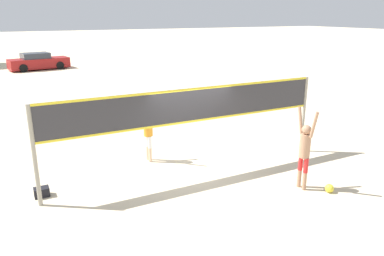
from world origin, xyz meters
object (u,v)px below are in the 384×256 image
Objects in this scene: volleyball_net at (192,112)px; gear_bag at (42,192)px; player_spiker at (305,148)px; player_blocker at (148,128)px; parked_car_near at (38,62)px; volleyball at (329,188)px.

volleyball_net reaches higher than gear_bag.
player_blocker is (-2.94, 3.71, -0.08)m from player_spiker.
volleyball is at bearing -90.26° from parked_car_near.
player_spiker reaches higher than parked_car_near.
parked_car_near is at bearing 93.95° from volleyball_net.
gear_bag is (-4.09, 0.48, -1.76)m from volleyball_net.
volleyball_net reaches higher than player_spiker.
volleyball is (3.42, -4.23, -0.96)m from player_blocker.
parked_car_near is at bearing 84.42° from gear_bag.
gear_bag is 0.08× the size of parked_car_near.
volleyball is (2.66, -2.72, -1.76)m from volleyball_net.
player_blocker is 0.42× the size of parked_car_near.
volleyball_net is 4.19m from volleyball.
gear_bag reaches higher than volleyball.
volleyball_net is 1.87m from player_blocker.
volleyball_net is 1.72× the size of parked_car_near.
player_blocker reaches higher than gear_bag.
gear_bag is at bearing 154.63° from volleyball.
parked_car_near is (-4.37, 27.50, 0.52)m from volleyball.
volleyball is 7.46m from gear_bag.
player_blocker is 3.61m from gear_bag.
player_blocker is at bearing 128.92° from volleyball.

